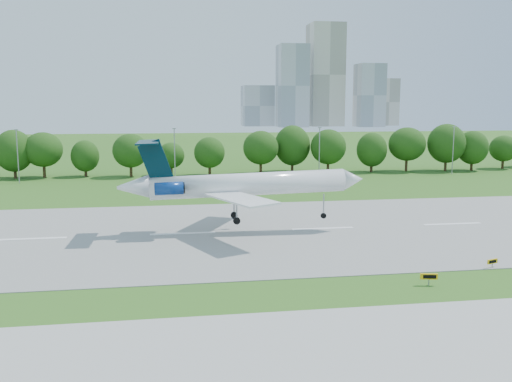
# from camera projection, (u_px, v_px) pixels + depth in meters

# --- Properties ---
(ground) EXTENTS (600.00, 600.00, 0.00)m
(ground) POSITION_uv_depth(u_px,v_px,m) (390.00, 282.00, 57.57)
(ground) COLOR #2C5917
(ground) RESTS_ON ground
(runway) EXTENTS (400.00, 45.00, 0.08)m
(runway) POSITION_uv_depth(u_px,v_px,m) (323.00, 229.00, 81.97)
(runway) COLOR gray
(runway) RESTS_ON ground
(taxiway) EXTENTS (400.00, 23.00, 0.08)m
(taxiway) POSITION_uv_depth(u_px,v_px,m) (489.00, 360.00, 40.00)
(taxiway) COLOR #ADADA8
(taxiway) RESTS_ON ground
(tree_line) EXTENTS (288.40, 8.40, 10.40)m
(tree_line) POSITION_uv_depth(u_px,v_px,m) (252.00, 149.00, 146.43)
(tree_line) COLOR #382314
(tree_line) RESTS_ON ground
(light_poles) EXTENTS (175.90, 0.25, 12.19)m
(light_poles) POSITION_uv_depth(u_px,v_px,m) (248.00, 152.00, 136.26)
(light_poles) COLOR gray
(light_poles) RESTS_ON ground
(skyline) EXTENTS (127.00, 52.00, 80.00)m
(skyline) POSITION_uv_depth(u_px,v_px,m) (321.00, 87.00, 449.78)
(skyline) COLOR #B2B2B7
(skyline) RESTS_ON ground
(airliner) EXTENTS (34.46, 25.16, 11.67)m
(airliner) POSITION_uv_depth(u_px,v_px,m) (236.00, 184.00, 79.03)
(airliner) COLOR white
(airliner) RESTS_ON ground
(taxi_sign_left) EXTENTS (1.72, 0.55, 1.21)m
(taxi_sign_left) POSITION_uv_depth(u_px,v_px,m) (429.00, 277.00, 56.47)
(taxi_sign_left) COLOR gray
(taxi_sign_left) RESTS_ON ground
(taxi_sign_centre) EXTENTS (1.42, 0.60, 1.02)m
(taxi_sign_centre) POSITION_uv_depth(u_px,v_px,m) (492.00, 262.00, 62.39)
(taxi_sign_centre) COLOR gray
(taxi_sign_centre) RESTS_ON ground
(service_vehicle_a) EXTENTS (4.33, 2.29, 1.36)m
(service_vehicle_a) POSITION_uv_depth(u_px,v_px,m) (157.00, 180.00, 128.79)
(service_vehicle_a) COLOR silver
(service_vehicle_a) RESTS_ON ground
(service_vehicle_b) EXTENTS (4.04, 1.88, 1.34)m
(service_vehicle_b) POSITION_uv_depth(u_px,v_px,m) (256.00, 178.00, 132.68)
(service_vehicle_b) COLOR silver
(service_vehicle_b) RESTS_ON ground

